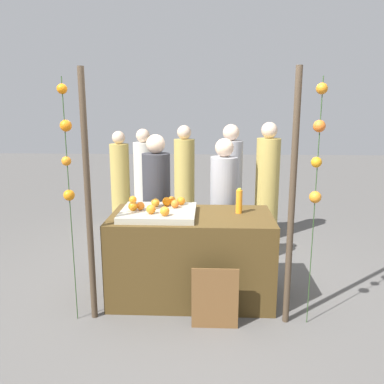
{
  "coord_description": "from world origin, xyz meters",
  "views": [
    {
      "loc": [
        0.17,
        -3.81,
        1.94
      ],
      "look_at": [
        0.0,
        0.15,
        1.07
      ],
      "focal_mm": 37.28,
      "sensor_mm": 36.0,
      "label": 1
    }
  ],
  "objects_px": {
    "stall_counter": "(191,256)",
    "orange_1": "(167,202)",
    "orange_0": "(133,206)",
    "vendor_right": "(223,210)",
    "juice_bottle": "(239,201)",
    "chalkboard_sign": "(215,299)",
    "vendor_left": "(157,208)"
  },
  "relations": [
    {
      "from": "stall_counter",
      "to": "orange_0",
      "type": "xyz_separation_m",
      "value": [
        -0.57,
        -0.09,
        0.54
      ]
    },
    {
      "from": "orange_1",
      "to": "vendor_left",
      "type": "bearing_deg",
      "value": 107.24
    },
    {
      "from": "vendor_left",
      "to": "chalkboard_sign",
      "type": "bearing_deg",
      "value": -62.61
    },
    {
      "from": "chalkboard_sign",
      "to": "vendor_right",
      "type": "distance_m",
      "value": 1.39
    },
    {
      "from": "vendor_left",
      "to": "orange_0",
      "type": "bearing_deg",
      "value": -99.2
    },
    {
      "from": "stall_counter",
      "to": "orange_1",
      "type": "height_order",
      "value": "orange_1"
    },
    {
      "from": "juice_bottle",
      "to": "chalkboard_sign",
      "type": "relative_size",
      "value": 0.44
    },
    {
      "from": "orange_1",
      "to": "juice_bottle",
      "type": "relative_size",
      "value": 0.35
    },
    {
      "from": "chalkboard_sign",
      "to": "vendor_left",
      "type": "height_order",
      "value": "vendor_left"
    },
    {
      "from": "orange_0",
      "to": "juice_bottle",
      "type": "distance_m",
      "value": 1.06
    },
    {
      "from": "orange_0",
      "to": "vendor_left",
      "type": "distance_m",
      "value": 0.83
    },
    {
      "from": "vendor_left",
      "to": "vendor_right",
      "type": "bearing_deg",
      "value": 0.66
    },
    {
      "from": "vendor_left",
      "to": "vendor_right",
      "type": "xyz_separation_m",
      "value": [
        0.78,
        0.01,
        -0.02
      ]
    },
    {
      "from": "vendor_left",
      "to": "orange_1",
      "type": "bearing_deg",
      "value": -72.76
    },
    {
      "from": "orange_1",
      "to": "vendor_right",
      "type": "height_order",
      "value": "vendor_right"
    },
    {
      "from": "juice_bottle",
      "to": "vendor_right",
      "type": "distance_m",
      "value": 0.68
    },
    {
      "from": "juice_bottle",
      "to": "orange_1",
      "type": "bearing_deg",
      "value": 178.21
    },
    {
      "from": "orange_1",
      "to": "juice_bottle",
      "type": "distance_m",
      "value": 0.73
    },
    {
      "from": "orange_1",
      "to": "vendor_right",
      "type": "bearing_deg",
      "value": 44.62
    },
    {
      "from": "stall_counter",
      "to": "orange_0",
      "type": "relative_size",
      "value": 18.02
    },
    {
      "from": "orange_0",
      "to": "chalkboard_sign",
      "type": "height_order",
      "value": "orange_0"
    },
    {
      "from": "orange_0",
      "to": "vendor_right",
      "type": "height_order",
      "value": "vendor_right"
    },
    {
      "from": "orange_1",
      "to": "chalkboard_sign",
      "type": "bearing_deg",
      "value": -55.47
    },
    {
      "from": "juice_bottle",
      "to": "vendor_right",
      "type": "bearing_deg",
      "value": 102.23
    },
    {
      "from": "orange_1",
      "to": "chalkboard_sign",
      "type": "xyz_separation_m",
      "value": [
        0.49,
        -0.71,
        -0.7
      ]
    },
    {
      "from": "orange_1",
      "to": "juice_bottle",
      "type": "height_order",
      "value": "juice_bottle"
    },
    {
      "from": "chalkboard_sign",
      "to": "vendor_left",
      "type": "relative_size",
      "value": 0.36
    },
    {
      "from": "juice_bottle",
      "to": "vendor_left",
      "type": "xyz_separation_m",
      "value": [
        -0.91,
        0.61,
        -0.24
      ]
    },
    {
      "from": "juice_bottle",
      "to": "vendor_right",
      "type": "xyz_separation_m",
      "value": [
        -0.13,
        0.61,
        -0.26
      ]
    },
    {
      "from": "vendor_right",
      "to": "juice_bottle",
      "type": "bearing_deg",
      "value": -77.77
    },
    {
      "from": "orange_0",
      "to": "orange_1",
      "type": "relative_size",
      "value": 0.99
    },
    {
      "from": "juice_bottle",
      "to": "vendor_left",
      "type": "bearing_deg",
      "value": 146.46
    }
  ]
}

